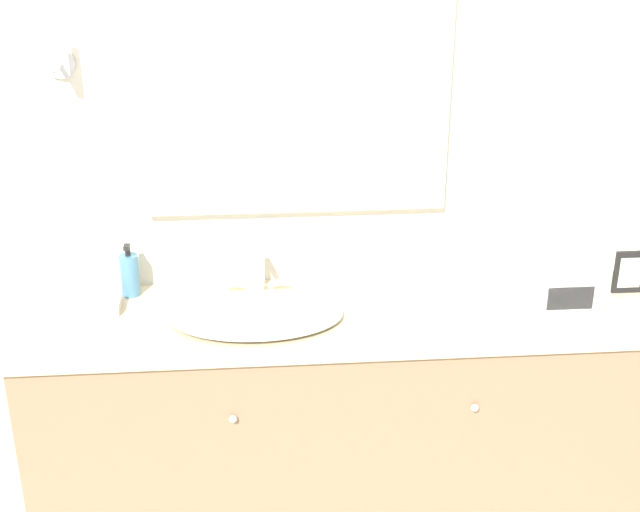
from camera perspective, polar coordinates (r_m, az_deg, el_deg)
name	(u,v)px	position (r m, az deg, el deg)	size (l,w,h in m)	color
wall_back	(337,155)	(2.96, 1.12, 6.51)	(8.00, 0.18, 2.55)	silver
vanity_counter	(345,423)	(3.07, 1.62, -10.65)	(2.11, 0.53, 0.85)	#937556
sink_basin	(257,313)	(2.81, -4.05, -3.69)	(0.54, 0.40, 0.17)	silver
soap_bottle	(130,274)	(3.00, -12.08, -1.16)	(0.06, 0.06, 0.18)	teal
appliance_box	(564,289)	(2.97, 15.33, -2.08)	(0.21, 0.13, 0.12)	#BCBCC1
picture_frame	(630,272)	(3.12, 19.20, -0.97)	(0.11, 0.01, 0.15)	black
hand_towel_near_sink	(505,282)	(3.06, 11.75, -1.65)	(0.15, 0.11, 0.05)	#A8B7C6
hand_towel_far_corner	(93,306)	(2.94, -14.35, -3.11)	(0.18, 0.10, 0.03)	#B7A899
metal_tray	(473,313)	(2.88, 9.76, -3.61)	(0.16, 0.10, 0.01)	silver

